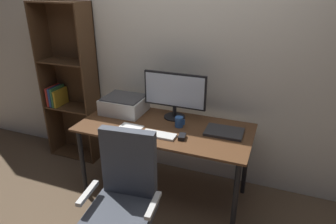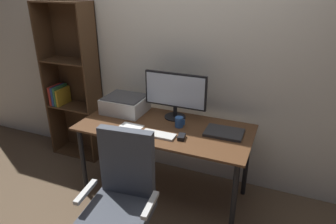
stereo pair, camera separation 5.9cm
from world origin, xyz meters
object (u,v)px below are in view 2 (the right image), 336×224
(keyboard, at_px, (158,135))
(office_chair, at_px, (122,207))
(laptop, at_px, (224,132))
(bookshelf, at_px, (72,85))
(printer, at_px, (125,104))
(coffee_mug, at_px, (179,122))
(desk, at_px, (165,135))
(mouse, at_px, (181,137))
(monitor, at_px, (175,93))

(keyboard, xyz_separation_m, office_chair, (-0.02, -0.60, -0.29))
(laptop, distance_m, bookshelf, 1.83)
(keyboard, bearing_deg, laptop, 26.53)
(printer, bearing_deg, bookshelf, 166.08)
(printer, relative_size, office_chair, 0.40)
(coffee_mug, height_order, printer, printer)
(coffee_mug, bearing_deg, laptop, 3.34)
(coffee_mug, xyz_separation_m, bookshelf, (-1.41, 0.31, 0.07))
(desk, xyz_separation_m, office_chair, (-0.00, -0.78, -0.20))
(desk, bearing_deg, office_chair, -90.04)
(keyboard, distance_m, mouse, 0.20)
(desk, bearing_deg, bookshelf, 164.56)
(monitor, xyz_separation_m, keyboard, (0.00, -0.40, -0.24))
(monitor, relative_size, mouse, 6.19)
(monitor, bearing_deg, bookshelf, 173.91)
(desk, height_order, office_chair, office_chair)
(keyboard, relative_size, laptop, 0.91)
(monitor, distance_m, office_chair, 1.13)
(printer, bearing_deg, mouse, -23.70)
(coffee_mug, distance_m, bookshelf, 1.44)
(bookshelf, bearing_deg, monitor, -6.09)
(laptop, xyz_separation_m, office_chair, (-0.52, -0.85, -0.29))
(mouse, bearing_deg, laptop, 26.98)
(laptop, relative_size, office_chair, 0.32)
(keyboard, distance_m, coffee_mug, 0.25)
(coffee_mug, distance_m, printer, 0.62)
(laptop, bearing_deg, monitor, 163.04)
(desk, height_order, printer, printer)
(bookshelf, bearing_deg, printer, -13.92)
(keyboard, bearing_deg, office_chair, -91.83)
(mouse, distance_m, laptop, 0.38)
(laptop, height_order, office_chair, office_chair)
(office_chair, bearing_deg, printer, 111.32)
(coffee_mug, relative_size, laptop, 0.29)
(monitor, xyz_separation_m, bookshelf, (-1.30, 0.14, -0.13))
(monitor, bearing_deg, laptop, -16.07)
(coffee_mug, height_order, laptop, coffee_mug)
(monitor, xyz_separation_m, coffee_mug, (0.11, -0.17, -0.21))
(laptop, relative_size, bookshelf, 0.18)
(coffee_mug, height_order, office_chair, office_chair)
(laptop, height_order, bookshelf, bookshelf)
(desk, height_order, coffee_mug, coffee_mug)
(mouse, bearing_deg, monitor, 109.49)
(keyboard, xyz_separation_m, mouse, (0.20, 0.03, 0.01))
(keyboard, distance_m, bookshelf, 1.41)
(printer, height_order, office_chair, office_chair)
(monitor, bearing_deg, printer, -173.48)
(laptop, bearing_deg, desk, -173.22)
(laptop, bearing_deg, printer, 174.13)
(laptop, bearing_deg, mouse, -144.69)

